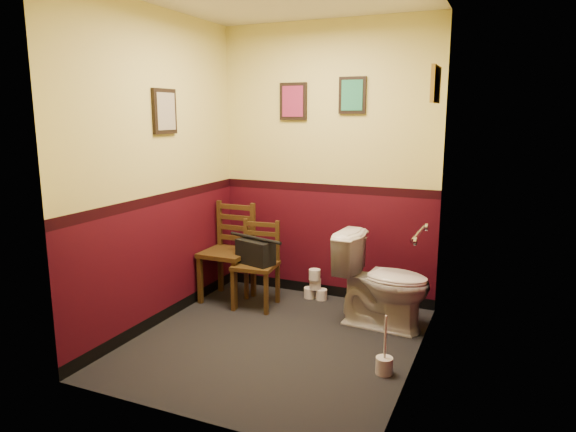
% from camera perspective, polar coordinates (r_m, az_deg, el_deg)
% --- Properties ---
extents(floor, '(2.20, 2.40, 0.00)m').
position_cam_1_polar(floor, '(4.33, -1.36, -13.70)').
color(floor, black).
rests_on(floor, ground).
extents(wall_back, '(2.20, 0.00, 2.70)m').
position_cam_1_polar(wall_back, '(5.06, 4.33, 5.81)').
color(wall_back, '#3C0813').
rests_on(wall_back, ground).
extents(wall_front, '(2.20, 0.00, 2.70)m').
position_cam_1_polar(wall_front, '(2.92, -11.45, 1.67)').
color(wall_front, '#3C0813').
rests_on(wall_front, ground).
extents(wall_left, '(0.00, 2.40, 2.70)m').
position_cam_1_polar(wall_left, '(4.53, -14.21, 4.87)').
color(wall_left, '#3C0813').
rests_on(wall_left, ground).
extents(wall_right, '(0.00, 2.40, 2.70)m').
position_cam_1_polar(wall_right, '(3.63, 14.50, 3.36)').
color(wall_right, '#3C0813').
rests_on(wall_right, ground).
extents(grab_bar, '(0.05, 0.56, 0.06)m').
position_cam_1_polar(grab_bar, '(3.95, 14.37, -1.92)').
color(grab_bar, silver).
rests_on(grab_bar, wall_right).
extents(framed_print_back_a, '(0.28, 0.04, 0.36)m').
position_cam_1_polar(framed_print_back_a, '(5.15, 0.58, 12.62)').
color(framed_print_back_a, black).
rests_on(framed_print_back_a, wall_back).
extents(framed_print_back_b, '(0.26, 0.04, 0.34)m').
position_cam_1_polar(framed_print_back_b, '(4.95, 7.17, 13.17)').
color(framed_print_back_b, black).
rests_on(framed_print_back_b, wall_back).
extents(framed_print_left, '(0.04, 0.30, 0.38)m').
position_cam_1_polar(framed_print_left, '(4.57, -13.53, 11.24)').
color(framed_print_left, black).
rests_on(framed_print_left, wall_left).
extents(framed_print_right, '(0.04, 0.34, 0.28)m').
position_cam_1_polar(framed_print_right, '(4.21, 16.06, 13.87)').
color(framed_print_right, olive).
rests_on(framed_print_right, wall_right).
extents(toilet, '(0.85, 0.52, 0.81)m').
position_cam_1_polar(toilet, '(4.54, 10.49, -7.21)').
color(toilet, white).
rests_on(toilet, floor).
extents(toilet_brush, '(0.12, 0.12, 0.44)m').
position_cam_1_polar(toilet_brush, '(3.87, 10.64, -15.89)').
color(toilet_brush, silver).
rests_on(toilet_brush, floor).
extents(chair_left, '(0.45, 0.45, 0.96)m').
position_cam_1_polar(chair_left, '(5.14, -6.59, -3.98)').
color(chair_left, '#3F2B12').
rests_on(chair_left, floor).
extents(chair_right, '(0.42, 0.42, 0.82)m').
position_cam_1_polar(chair_right, '(4.95, -3.46, -5.38)').
color(chair_right, '#3F2B12').
rests_on(chair_right, floor).
extents(handbag, '(0.40, 0.28, 0.27)m').
position_cam_1_polar(handbag, '(4.88, -3.64, -3.99)').
color(handbag, black).
rests_on(handbag, chair_right).
extents(tp_stack, '(0.24, 0.15, 0.31)m').
position_cam_1_polar(tp_stack, '(5.20, 3.04, -7.82)').
color(tp_stack, silver).
rests_on(tp_stack, floor).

